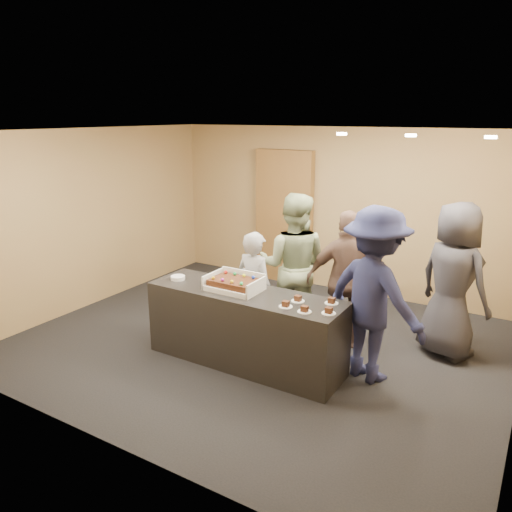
# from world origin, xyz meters

# --- Properties ---
(room) EXTENTS (6.04, 6.00, 2.70)m
(room) POSITION_xyz_m (0.00, 0.00, 1.35)
(room) COLOR black
(room) RESTS_ON ground
(serving_counter) EXTENTS (2.40, 0.71, 0.90)m
(serving_counter) POSITION_xyz_m (0.11, -0.55, 0.45)
(serving_counter) COLOR black
(serving_counter) RESTS_ON floor
(storage_cabinet) EXTENTS (1.05, 0.15, 2.31)m
(storage_cabinet) POSITION_xyz_m (-0.95, 2.41, 1.16)
(storage_cabinet) COLOR brown
(storage_cabinet) RESTS_ON floor
(cake_box) EXTENTS (0.63, 0.44, 0.19)m
(cake_box) POSITION_xyz_m (-0.04, -0.52, 0.94)
(cake_box) COLOR white
(cake_box) RESTS_ON serving_counter
(sheet_cake) EXTENTS (0.54, 0.37, 0.11)m
(sheet_cake) POSITION_xyz_m (-0.04, -0.55, 1.00)
(sheet_cake) COLOR #331C0B
(sheet_cake) RESTS_ON cake_box
(plate_stack) EXTENTS (0.18, 0.18, 0.04)m
(plate_stack) POSITION_xyz_m (-0.86, -0.59, 0.92)
(plate_stack) COLOR white
(plate_stack) RESTS_ON serving_counter
(slice_a) EXTENTS (0.15, 0.15, 0.07)m
(slice_a) POSITION_xyz_m (0.73, -0.71, 0.92)
(slice_a) COLOR white
(slice_a) RESTS_ON serving_counter
(slice_b) EXTENTS (0.15, 0.15, 0.07)m
(slice_b) POSITION_xyz_m (0.77, -0.50, 0.92)
(slice_b) COLOR white
(slice_b) RESTS_ON serving_counter
(slice_c) EXTENTS (0.15, 0.15, 0.07)m
(slice_c) POSITION_xyz_m (0.97, -0.74, 0.92)
(slice_c) COLOR white
(slice_c) RESTS_ON serving_counter
(slice_d) EXTENTS (0.15, 0.15, 0.07)m
(slice_d) POSITION_xyz_m (1.11, -0.37, 0.92)
(slice_d) COLOR white
(slice_d) RESTS_ON serving_counter
(slice_e) EXTENTS (0.15, 0.15, 0.07)m
(slice_e) POSITION_xyz_m (1.20, -0.65, 0.92)
(slice_e) COLOR white
(slice_e) RESTS_ON serving_counter
(person_server_grey) EXTENTS (0.61, 0.46, 1.51)m
(person_server_grey) POSITION_xyz_m (-0.04, -0.09, 0.76)
(person_server_grey) COLOR gray
(person_server_grey) RESTS_ON floor
(person_sage_man) EXTENTS (1.10, 0.96, 1.93)m
(person_sage_man) POSITION_xyz_m (0.21, 0.49, 0.96)
(person_sage_man) COLOR gray
(person_sage_man) RESTS_ON floor
(person_navy_man) EXTENTS (1.45, 1.14, 1.97)m
(person_navy_man) POSITION_xyz_m (1.50, -0.10, 0.99)
(person_navy_man) COLOR #1D2047
(person_navy_man) RESTS_ON floor
(person_brown_extra) EXTENTS (1.12, 0.83, 1.77)m
(person_brown_extra) POSITION_xyz_m (0.96, 0.51, 0.89)
(person_brown_extra) COLOR brown
(person_brown_extra) RESTS_ON floor
(person_dark_suit) EXTENTS (1.12, 0.98, 1.93)m
(person_dark_suit) POSITION_xyz_m (2.14, 0.94, 0.96)
(person_dark_suit) COLOR #29282E
(person_dark_suit) RESTS_ON floor
(ceiling_spotlights) EXTENTS (1.72, 0.12, 0.03)m
(ceiling_spotlights) POSITION_xyz_m (1.60, 0.50, 2.67)
(ceiling_spotlights) COLOR #FFEAC6
(ceiling_spotlights) RESTS_ON ceiling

